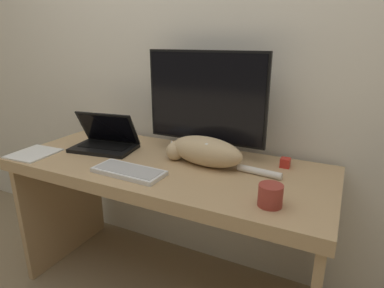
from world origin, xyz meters
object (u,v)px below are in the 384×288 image
at_px(monitor, 205,104).
at_px(cat, 204,151).
at_px(coffee_mug, 270,195).
at_px(laptop, 105,142).
at_px(external_keyboard, 129,171).

distance_m(monitor, cat, 0.24).
bearing_deg(coffee_mug, laptop, 166.56).
distance_m(external_keyboard, coffee_mug, 0.65).
bearing_deg(external_keyboard, coffee_mug, 0.71).
bearing_deg(cat, laptop, -171.44).
height_order(external_keyboard, cat, cat).
distance_m(laptop, coffee_mug, 1.00).
height_order(monitor, external_keyboard, monitor).
bearing_deg(cat, coffee_mug, -28.21).
bearing_deg(monitor, laptop, -165.30).
bearing_deg(external_keyboard, monitor, 61.02).
distance_m(monitor, laptop, 0.61).
xyz_separation_m(external_keyboard, coffee_mug, (0.65, -0.01, 0.03)).
bearing_deg(external_keyboard, laptop, 147.25).
relative_size(monitor, external_keyboard, 1.84).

